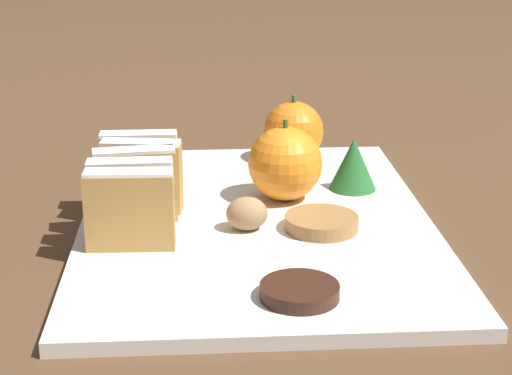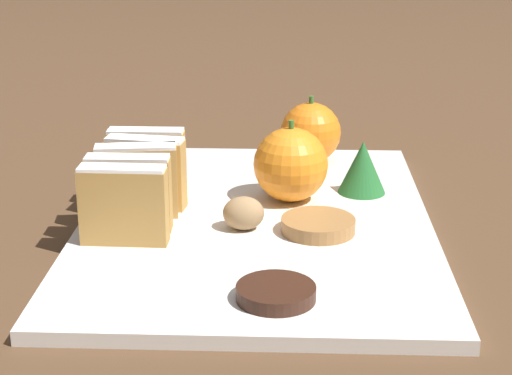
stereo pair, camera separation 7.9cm
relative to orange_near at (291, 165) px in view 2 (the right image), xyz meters
The scene contains 13 objects.
ground_plane 0.08m from the orange_near, 122.27° to the right, with size 6.00×6.00×0.00m, color #513823.
serving_platter 0.07m from the orange_near, 122.27° to the right, with size 0.32×0.45×0.01m.
stollen_slice_front 0.18m from the orange_near, 141.33° to the right, with size 0.08×0.02×0.07m.
stollen_slice_second 0.17m from the orange_near, 149.57° to the right, with size 0.08×0.02×0.07m.
stollen_slice_third 0.15m from the orange_near, 159.00° to the right, with size 0.08×0.03×0.07m.
stollen_slice_fourth 0.14m from the orange_near, 169.75° to the right, with size 0.08×0.03×0.07m.
stollen_slice_fifth 0.14m from the orange_near, behind, with size 0.08×0.02×0.07m.
orange_near is the anchor object (origin of this frame).
orange_far 0.13m from the orange_near, 80.21° to the left, with size 0.07×0.07×0.08m.
walnut 0.09m from the orange_near, 118.06° to the right, with size 0.04×0.03×0.03m.
chocolate_cookie 0.22m from the orange_near, 92.69° to the right, with size 0.06×0.06×0.01m.
gingerbread_cookie 0.09m from the orange_near, 73.30° to the right, with size 0.07×0.07×0.01m.
evergreen_sprig 0.08m from the orange_near, 19.32° to the left, with size 0.05×0.05×0.05m.
Camera 2 is at (0.03, -0.74, 0.30)m, focal length 60.00 mm.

